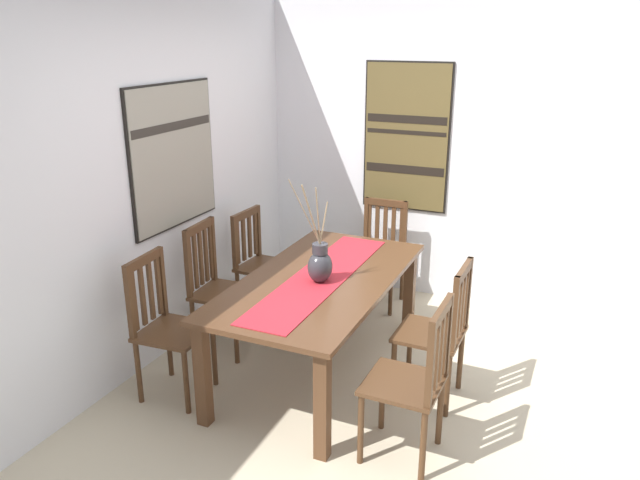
# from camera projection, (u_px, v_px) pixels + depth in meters

# --- Properties ---
(ground_plane) EXTENTS (6.40, 6.40, 0.03)m
(ground_plane) POSITION_uv_depth(u_px,v_px,m) (394.00, 400.00, 4.15)
(ground_plane) COLOR beige
(wall_back) EXTENTS (6.40, 0.12, 2.70)m
(wall_back) POSITION_uv_depth(u_px,v_px,m) (153.00, 176.00, 4.42)
(wall_back) COLOR silver
(wall_back) RESTS_ON ground_plane
(wall_side) EXTENTS (0.12, 6.40, 2.70)m
(wall_side) POSITION_uv_depth(u_px,v_px,m) (465.00, 152.00, 5.31)
(wall_side) COLOR silver
(wall_side) RESTS_ON ground_plane
(dining_table) EXTENTS (1.91, 0.96, 0.73)m
(dining_table) POSITION_uv_depth(u_px,v_px,m) (320.00, 290.00, 4.28)
(dining_table) COLOR #51331E
(dining_table) RESTS_ON ground_plane
(table_runner) EXTENTS (1.76, 0.36, 0.01)m
(table_runner) POSITION_uv_depth(u_px,v_px,m) (320.00, 277.00, 4.25)
(table_runner) COLOR #B7232D
(table_runner) RESTS_ON dining_table
(centerpiece_vase) EXTENTS (0.24, 0.24, 0.73)m
(centerpiece_vase) POSITION_uv_depth(u_px,v_px,m) (320.00, 264.00, 4.14)
(centerpiece_vase) COLOR #333338
(centerpiece_vase) RESTS_ON dining_table
(chair_0) EXTENTS (0.43, 0.43, 0.96)m
(chair_0) POSITION_uv_depth(u_px,v_px,m) (439.00, 330.00, 3.99)
(chair_0) COLOR #4C301C
(chair_0) RESTS_ON ground_plane
(chair_1) EXTENTS (0.45, 0.45, 0.97)m
(chair_1) POSITION_uv_depth(u_px,v_px,m) (166.00, 325.00, 4.06)
(chair_1) COLOR #4C301C
(chair_1) RESTS_ON ground_plane
(chair_2) EXTENTS (0.43, 0.43, 0.98)m
(chair_2) POSITION_uv_depth(u_px,v_px,m) (414.00, 379.00, 3.42)
(chair_2) COLOR #4C301C
(chair_2) RESTS_ON ground_plane
(chair_3) EXTENTS (0.44, 0.44, 0.99)m
(chair_3) POSITION_uv_depth(u_px,v_px,m) (217.00, 285.00, 4.66)
(chair_3) COLOR #4C301C
(chair_3) RESTS_ON ground_plane
(chair_4) EXTENTS (0.44, 0.44, 0.93)m
(chair_4) POSITION_uv_depth(u_px,v_px,m) (261.00, 262.00, 5.18)
(chair_4) COLOR #4C301C
(chair_4) RESTS_ON ground_plane
(chair_5) EXTENTS (0.43, 0.43, 0.93)m
(chair_5) POSITION_uv_depth(u_px,v_px,m) (380.00, 250.00, 5.46)
(chair_5) COLOR #4C301C
(chair_5) RESTS_ON ground_plane
(painting_on_back_wall) EXTENTS (0.96, 0.05, 1.05)m
(painting_on_back_wall) POSITION_uv_depth(u_px,v_px,m) (173.00, 156.00, 4.49)
(painting_on_back_wall) COLOR black
(painting_on_side_wall) EXTENTS (0.05, 0.77, 1.30)m
(painting_on_side_wall) POSITION_uv_depth(u_px,v_px,m) (406.00, 138.00, 5.42)
(painting_on_side_wall) COLOR black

